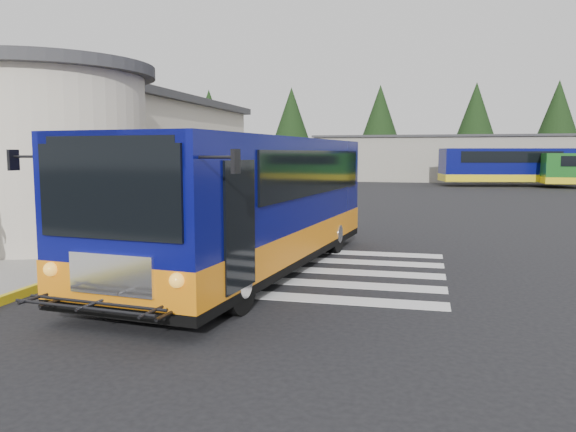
# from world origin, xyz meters

# --- Properties ---
(ground) EXTENTS (140.00, 140.00, 0.00)m
(ground) POSITION_xyz_m (0.00, 0.00, 0.00)
(ground) COLOR black
(ground) RESTS_ON ground
(sidewalk) EXTENTS (10.00, 34.00, 0.15)m
(sidewalk) POSITION_xyz_m (-9.00, 4.00, 0.07)
(sidewalk) COLOR gray
(sidewalk) RESTS_ON ground
(curb_strip) EXTENTS (0.12, 34.00, 0.16)m
(curb_strip) POSITION_xyz_m (-4.05, 4.00, 0.08)
(curb_strip) COLOR yellow
(curb_strip) RESTS_ON ground
(station_building) EXTENTS (12.70, 18.70, 4.80)m
(station_building) POSITION_xyz_m (-10.84, 6.91, 2.57)
(station_building) COLOR beige
(station_building) RESTS_ON ground
(crosswalk) EXTENTS (8.00, 5.35, 0.01)m
(crosswalk) POSITION_xyz_m (-0.50, -0.80, 0.01)
(crosswalk) COLOR silver
(crosswalk) RESTS_ON ground
(depot_building) EXTENTS (26.40, 8.40, 4.20)m
(depot_building) POSITION_xyz_m (6.00, 42.00, 2.11)
(depot_building) COLOR gray
(depot_building) RESTS_ON ground
(tree_line) EXTENTS (58.40, 4.40, 10.00)m
(tree_line) POSITION_xyz_m (6.29, 50.00, 6.77)
(tree_line) COLOR black
(tree_line) RESTS_ON ground
(transit_bus) EXTENTS (4.25, 10.63, 2.94)m
(transit_bus) POSITION_xyz_m (-0.75, -1.18, 1.40)
(transit_bus) COLOR #080B60
(transit_bus) RESTS_ON ground
(bollard) EXTENTS (0.10, 0.10, 1.22)m
(bollard) POSITION_xyz_m (-4.29, -2.69, 0.76)
(bollard) COLOR black
(bollard) RESTS_ON sidewalk
(far_bus_a) EXTENTS (10.23, 4.63, 2.55)m
(far_bus_a) POSITION_xyz_m (9.10, 34.08, 1.66)
(far_bus_a) COLOR #070A52
(far_bus_a) RESTS_ON ground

